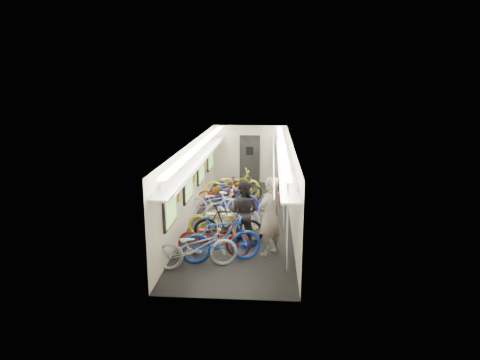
% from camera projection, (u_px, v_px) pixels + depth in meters
% --- Properties ---
extents(train_car_shell, '(10.00, 10.00, 10.00)m').
position_uv_depth(train_car_shell, '(232.00, 162.00, 13.60)').
color(train_car_shell, black).
rests_on(train_car_shell, ground).
extents(bicycle_0, '(1.99, 1.16, 0.99)m').
position_uv_depth(bicycle_0, '(197.00, 247.00, 9.73)').
color(bicycle_0, '#ABACAF').
rests_on(bicycle_0, ground).
extents(bicycle_1, '(2.01, 1.07, 1.16)m').
position_uv_depth(bicycle_1, '(221.00, 239.00, 10.00)').
color(bicycle_1, '#1A3AA0').
rests_on(bicycle_1, ground).
extents(bicycle_2, '(1.83, 0.72, 0.94)m').
position_uv_depth(bicycle_2, '(214.00, 238.00, 10.37)').
color(bicycle_2, maroon).
rests_on(bicycle_2, ground).
extents(bicycle_3, '(1.83, 0.54, 1.10)m').
position_uv_depth(bicycle_3, '(228.00, 224.00, 11.09)').
color(bicycle_3, black).
rests_on(bicycle_3, ground).
extents(bicycle_4, '(1.94, 0.99, 0.97)m').
position_uv_depth(bicycle_4, '(220.00, 221.00, 11.51)').
color(bicycle_4, gold).
rests_on(bicycle_4, ground).
extents(bicycle_5, '(1.84, 1.13, 1.07)m').
position_uv_depth(bicycle_5, '(232.00, 211.00, 12.29)').
color(bicycle_5, white).
rests_on(bicycle_5, ground).
extents(bicycle_6, '(1.85, 0.68, 0.96)m').
position_uv_depth(bicycle_6, '(217.00, 202.00, 13.35)').
color(bicycle_6, silver).
rests_on(bicycle_6, ground).
extents(bicycle_7, '(1.80, 0.67, 1.06)m').
position_uv_depth(bicycle_7, '(231.00, 200.00, 13.46)').
color(bicycle_7, '#1D1EAF').
rests_on(bicycle_7, ground).
extents(bicycle_8, '(1.84, 1.29, 0.92)m').
position_uv_depth(bicycle_8, '(221.00, 193.00, 14.59)').
color(bicycle_8, maroon).
rests_on(bicycle_8, ground).
extents(bicycle_9, '(1.59, 0.72, 0.93)m').
position_uv_depth(bicycle_9, '(241.00, 189.00, 15.05)').
color(bicycle_9, black).
rests_on(bicycle_9, ground).
extents(bicycle_10, '(2.18, 1.19, 1.08)m').
position_uv_depth(bicycle_10, '(232.00, 185.00, 15.38)').
color(bicycle_10, yellow).
rests_on(bicycle_10, ground).
extents(passenger_near, '(0.84, 0.84, 1.97)m').
position_uv_depth(passenger_near, '(270.00, 217.00, 10.32)').
color(passenger_near, gray).
rests_on(passenger_near, ground).
extents(passenger_mid, '(0.99, 0.87, 1.72)m').
position_uv_depth(passenger_mid, '(244.00, 212.00, 11.10)').
color(passenger_mid, black).
rests_on(passenger_mid, ground).
extents(backpack, '(0.28, 0.17, 0.38)m').
position_uv_depth(backpack, '(273.00, 198.00, 10.85)').
color(backpack, '#AF2611').
rests_on(backpack, passenger_near).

